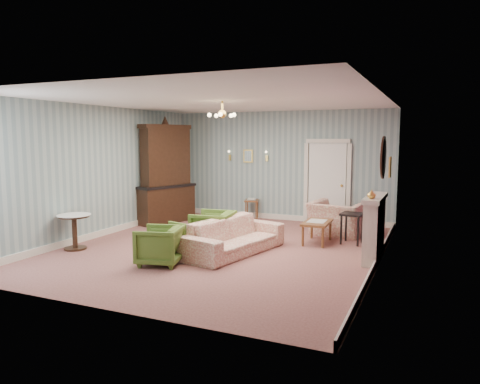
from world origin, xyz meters
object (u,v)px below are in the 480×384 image
at_px(olive_chair_a, 160,244).
at_px(olive_chair_c, 213,227).
at_px(coffee_table, 317,232).
at_px(olive_chair_b, 194,235).
at_px(side_table_black, 352,229).
at_px(sofa_chintz, 234,230).
at_px(pedestal_table, 75,232).
at_px(wingback_chair, 338,213).
at_px(fireplace, 374,228).
at_px(dresser, 166,171).

xyz_separation_m(olive_chair_a, olive_chair_c, (0.27, 1.51, 0.03)).
bearing_deg(coffee_table, olive_chair_b, -137.98).
xyz_separation_m(coffee_table, side_table_black, (0.68, 0.20, 0.09)).
distance_m(olive_chair_c, sofa_chintz, 0.67).
xyz_separation_m(olive_chair_a, coffee_table, (2.12, 2.67, -0.13)).
bearing_deg(coffee_table, side_table_black, 16.08).
height_order(olive_chair_b, pedestal_table, olive_chair_b).
height_order(olive_chair_c, pedestal_table, olive_chair_c).
bearing_deg(pedestal_table, olive_chair_c, 28.28).
relative_size(olive_chair_a, wingback_chair, 0.63).
bearing_deg(sofa_chintz, fireplace, -62.81).
relative_size(sofa_chintz, pedestal_table, 3.20).
relative_size(olive_chair_b, sofa_chintz, 0.32).
bearing_deg(wingback_chair, fireplace, 128.92).
height_order(olive_chair_a, wingback_chair, wingback_chair).
xyz_separation_m(dresser, pedestal_table, (-0.08, -3.16, -0.99)).
xyz_separation_m(fireplace, pedestal_table, (-5.50, -1.65, -0.23)).
relative_size(wingback_chair, coffee_table, 1.27).
bearing_deg(wingback_chair, olive_chair_a, 66.27).
height_order(dresser, pedestal_table, dresser).
bearing_deg(coffee_table, wingback_chair, 76.75).
distance_m(olive_chair_c, side_table_black, 2.88).
bearing_deg(olive_chair_a, coffee_table, 126.70).
xyz_separation_m(olive_chair_b, pedestal_table, (-2.30, -0.69, -0.01)).
xyz_separation_m(olive_chair_b, wingback_chair, (2.18, 2.74, 0.15)).
relative_size(coffee_table, side_table_black, 1.40).
distance_m(olive_chair_b, sofa_chintz, 0.77).
bearing_deg(olive_chair_b, pedestal_table, -55.22).
distance_m(side_table_black, pedestal_table, 5.60).
bearing_deg(wingback_chair, dresser, 12.52).
height_order(olive_chair_b, sofa_chintz, sofa_chintz).
bearing_deg(olive_chair_c, side_table_black, 110.21).
xyz_separation_m(wingback_chair, dresser, (-4.41, -0.26, 0.84)).
height_order(olive_chair_b, fireplace, fireplace).
bearing_deg(olive_chair_b, sofa_chintz, 132.47).
relative_size(olive_chair_a, sofa_chintz, 0.33).
xyz_separation_m(olive_chair_c, side_table_black, (2.54, 1.35, -0.08)).
height_order(coffee_table, pedestal_table, pedestal_table).
height_order(wingback_chair, coffee_table, wingback_chair).
distance_m(olive_chair_a, side_table_black, 4.01).
bearing_deg(dresser, sofa_chintz, -18.17).
relative_size(olive_chair_b, fireplace, 0.51).
bearing_deg(coffee_table, fireplace, -32.68).
bearing_deg(olive_chair_a, side_table_black, 120.79).
relative_size(dresser, side_table_black, 4.12).
height_order(fireplace, coffee_table, fireplace).
xyz_separation_m(olive_chair_b, coffee_table, (1.95, 1.76, -0.13)).
distance_m(sofa_chintz, pedestal_table, 3.17).
bearing_deg(olive_chair_c, coffee_table, 114.10).
bearing_deg(olive_chair_c, wingback_chair, 127.81).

